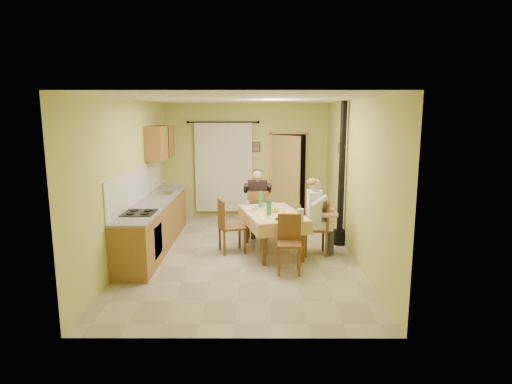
{
  "coord_description": "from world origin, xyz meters",
  "views": [
    {
      "loc": [
        0.26,
        -7.55,
        2.56
      ],
      "look_at": [
        0.25,
        0.1,
        1.15
      ],
      "focal_mm": 30.0,
      "sensor_mm": 36.0,
      "label": 1
    }
  ],
  "objects_px": {
    "chair_near": "(289,255)",
    "chair_right": "(316,239)",
    "man_far": "(258,195)",
    "chair_far": "(258,223)",
    "dining_table": "(272,232)",
    "man_right": "(316,207)",
    "chair_left": "(231,237)",
    "stove_flue": "(341,194)"
  },
  "relations": [
    {
      "from": "dining_table",
      "to": "man_far",
      "type": "distance_m",
      "value": 1.19
    },
    {
      "from": "dining_table",
      "to": "chair_far",
      "type": "relative_size",
      "value": 1.79
    },
    {
      "from": "chair_right",
      "to": "man_far",
      "type": "bearing_deg",
      "value": 42.02
    },
    {
      "from": "dining_table",
      "to": "man_far",
      "type": "bearing_deg",
      "value": 90.6
    },
    {
      "from": "chair_right",
      "to": "man_right",
      "type": "relative_size",
      "value": 0.71
    },
    {
      "from": "chair_far",
      "to": "chair_right",
      "type": "xyz_separation_m",
      "value": [
        1.07,
        -1.14,
        -0.0
      ]
    },
    {
      "from": "chair_left",
      "to": "man_far",
      "type": "xyz_separation_m",
      "value": [
        0.49,
        1.05,
        0.59
      ]
    },
    {
      "from": "chair_right",
      "to": "stove_flue",
      "type": "height_order",
      "value": "stove_flue"
    },
    {
      "from": "chair_near",
      "to": "chair_left",
      "type": "height_order",
      "value": "chair_left"
    },
    {
      "from": "dining_table",
      "to": "chair_right",
      "type": "xyz_separation_m",
      "value": [
        0.79,
        -0.11,
        -0.09
      ]
    },
    {
      "from": "dining_table",
      "to": "chair_right",
      "type": "relative_size",
      "value": 1.79
    },
    {
      "from": "chair_near",
      "to": "chair_left",
      "type": "bearing_deg",
      "value": -42.64
    },
    {
      "from": "chair_right",
      "to": "chair_left",
      "type": "height_order",
      "value": "chair_left"
    },
    {
      "from": "chair_near",
      "to": "stove_flue",
      "type": "xyz_separation_m",
      "value": [
        1.11,
        1.5,
        0.74
      ]
    },
    {
      "from": "chair_near",
      "to": "man_right",
      "type": "distance_m",
      "value": 1.22
    },
    {
      "from": "chair_left",
      "to": "chair_near",
      "type": "bearing_deg",
      "value": 26.72
    },
    {
      "from": "chair_right",
      "to": "man_far",
      "type": "xyz_separation_m",
      "value": [
        -1.07,
        1.16,
        0.59
      ]
    },
    {
      "from": "chair_far",
      "to": "man_far",
      "type": "height_order",
      "value": "man_far"
    },
    {
      "from": "stove_flue",
      "to": "chair_left",
      "type": "bearing_deg",
      "value": -167.68
    },
    {
      "from": "man_right",
      "to": "stove_flue",
      "type": "height_order",
      "value": "stove_flue"
    },
    {
      "from": "dining_table",
      "to": "chair_near",
      "type": "xyz_separation_m",
      "value": [
        0.23,
        -1.04,
        -0.09
      ]
    },
    {
      "from": "chair_far",
      "to": "chair_near",
      "type": "relative_size",
      "value": 1.06
    },
    {
      "from": "chair_near",
      "to": "man_far",
      "type": "distance_m",
      "value": 2.23
    },
    {
      "from": "dining_table",
      "to": "chair_far",
      "type": "height_order",
      "value": "chair_far"
    },
    {
      "from": "chair_far",
      "to": "chair_right",
      "type": "relative_size",
      "value": 1.0
    },
    {
      "from": "man_far",
      "to": "stove_flue",
      "type": "height_order",
      "value": "stove_flue"
    },
    {
      "from": "dining_table",
      "to": "man_right",
      "type": "bearing_deg",
      "value": -22.61
    },
    {
      "from": "chair_far",
      "to": "chair_left",
      "type": "bearing_deg",
      "value": -118.07
    },
    {
      "from": "man_far",
      "to": "dining_table",
      "type": "bearing_deg",
      "value": -77.64
    },
    {
      "from": "dining_table",
      "to": "chair_right",
      "type": "height_order",
      "value": "chair_right"
    },
    {
      "from": "chair_near",
      "to": "chair_right",
      "type": "height_order",
      "value": "chair_right"
    },
    {
      "from": "man_far",
      "to": "chair_far",
      "type": "bearing_deg",
      "value": -90.0
    },
    {
      "from": "man_far",
      "to": "stove_flue",
      "type": "bearing_deg",
      "value": -22.37
    },
    {
      "from": "chair_left",
      "to": "chair_right",
      "type": "bearing_deg",
      "value": 68.6
    },
    {
      "from": "man_far",
      "to": "stove_flue",
      "type": "relative_size",
      "value": 0.5
    },
    {
      "from": "chair_near",
      "to": "dining_table",
      "type": "bearing_deg",
      "value": -73.99
    },
    {
      "from": "man_far",
      "to": "man_right",
      "type": "relative_size",
      "value": 1.0
    },
    {
      "from": "chair_far",
      "to": "man_right",
      "type": "height_order",
      "value": "man_right"
    },
    {
      "from": "dining_table",
      "to": "man_right",
      "type": "distance_m",
      "value": 0.93
    },
    {
      "from": "dining_table",
      "to": "man_far",
      "type": "xyz_separation_m",
      "value": [
        -0.28,
        1.05,
        0.5
      ]
    },
    {
      "from": "dining_table",
      "to": "man_right",
      "type": "xyz_separation_m",
      "value": [
        0.77,
        -0.11,
        0.5
      ]
    },
    {
      "from": "chair_near",
      "to": "chair_right",
      "type": "distance_m",
      "value": 1.08
    }
  ]
}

